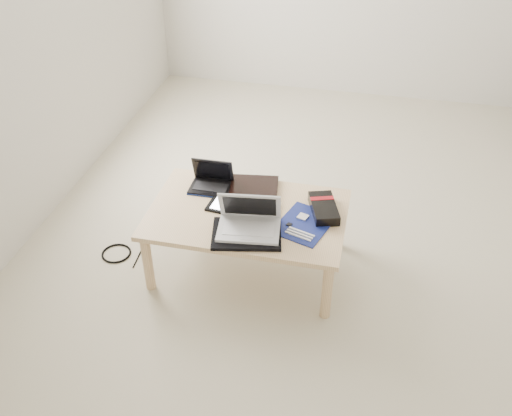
% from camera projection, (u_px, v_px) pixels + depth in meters
% --- Properties ---
extents(ground, '(4.00, 4.00, 0.00)m').
position_uv_depth(ground, '(353.00, 221.00, 3.78)').
color(ground, '#B5AB93').
rests_on(ground, ground).
extents(coffee_table, '(1.10, 0.70, 0.40)m').
position_uv_depth(coffee_table, '(247.00, 219.00, 3.22)').
color(coffee_table, '#D5AF80').
rests_on(coffee_table, ground).
extents(book, '(0.31, 0.27, 0.03)m').
position_uv_depth(book, '(254.00, 188.00, 3.36)').
color(book, black).
rests_on(book, coffee_table).
extents(netbook, '(0.25, 0.18, 0.17)m').
position_uv_depth(netbook, '(211.00, 182.00, 3.37)').
color(netbook, black).
rests_on(netbook, coffee_table).
extents(tablet, '(0.26, 0.21, 0.01)m').
position_uv_depth(tablet, '(230.00, 205.00, 3.23)').
color(tablet, black).
rests_on(tablet, coffee_table).
extents(remote, '(0.06, 0.24, 0.02)m').
position_uv_depth(remote, '(273.00, 215.00, 3.15)').
color(remote, silver).
rests_on(remote, coffee_table).
extents(neoprene_sleeve, '(0.41, 0.33, 0.02)m').
position_uv_depth(neoprene_sleeve, '(247.00, 234.00, 3.01)').
color(neoprene_sleeve, black).
rests_on(neoprene_sleeve, coffee_table).
extents(white_laptop, '(0.35, 0.27, 0.22)m').
position_uv_depth(white_laptop, '(249.00, 221.00, 3.01)').
color(white_laptop, silver).
rests_on(white_laptop, neoprene_sleeve).
extents(motherboard, '(0.35, 0.39, 0.02)m').
position_uv_depth(motherboard, '(305.00, 224.00, 3.09)').
color(motherboard, '#0B154A').
rests_on(motherboard, coffee_table).
extents(gpu_box, '(0.21, 0.29, 0.06)m').
position_uv_depth(gpu_box, '(324.00, 208.00, 3.17)').
color(gpu_box, black).
rests_on(gpu_box, coffee_table).
extents(cable_coil, '(0.11, 0.11, 0.01)m').
position_uv_depth(cable_coil, '(233.00, 214.00, 3.17)').
color(cable_coil, black).
rests_on(cable_coil, coffee_table).
extents(floor_cable_coil, '(0.23, 0.23, 0.01)m').
position_uv_depth(floor_cable_coil, '(116.00, 253.00, 3.50)').
color(floor_cable_coil, black).
rests_on(floor_cable_coil, ground).
extents(floor_cable_trail, '(0.03, 0.37, 0.01)m').
position_uv_depth(floor_cable_trail, '(142.00, 248.00, 3.55)').
color(floor_cable_trail, black).
rests_on(floor_cable_trail, ground).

